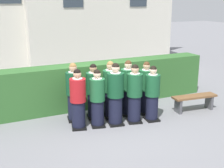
% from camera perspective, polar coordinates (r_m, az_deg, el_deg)
% --- Properties ---
extents(ground_plane, '(60.00, 60.00, 0.00)m').
position_cam_1_polar(ground_plane, '(8.40, 0.83, -7.38)').
color(ground_plane, slate).
extents(student_in_red_blazer, '(0.47, 0.54, 1.60)m').
position_cam_1_polar(student_in_red_blazer, '(7.91, -6.39, -3.10)').
color(student_in_red_blazer, black).
rests_on(student_in_red_blazer, ground).
extents(student_front_row_1, '(0.45, 0.51, 1.55)m').
position_cam_1_polar(student_front_row_1, '(8.01, -2.76, -2.94)').
color(student_front_row_1, black).
rests_on(student_front_row_1, ground).
extents(student_front_row_2, '(0.47, 0.55, 1.70)m').
position_cam_1_polar(student_front_row_2, '(8.09, 0.65, -2.18)').
color(student_front_row_2, black).
rests_on(student_front_row_2, ground).
extents(student_front_row_3, '(0.48, 0.55, 1.62)m').
position_cam_1_polar(student_front_row_3, '(8.28, 4.24, -2.06)').
color(student_front_row_3, black).
rests_on(student_front_row_3, ground).
extents(student_front_row_4, '(0.42, 0.49, 1.56)m').
position_cam_1_polar(student_front_row_4, '(8.46, 7.58, -2.00)').
color(student_front_row_4, black).
rests_on(student_front_row_4, ground).
extents(student_rear_row_0, '(0.47, 0.55, 1.64)m').
position_cam_1_polar(student_rear_row_0, '(8.43, -7.17, -1.76)').
color(student_rear_row_0, black).
rests_on(student_rear_row_0, ground).
extents(student_rear_row_1, '(0.44, 0.51, 1.57)m').
position_cam_1_polar(student_rear_row_1, '(8.57, -3.48, -1.61)').
color(student_rear_row_1, black).
rests_on(student_rear_row_1, ground).
extents(student_rear_row_2, '(0.47, 0.54, 1.63)m').
position_cam_1_polar(student_rear_row_2, '(8.64, -0.32, -1.25)').
color(student_rear_row_2, black).
rests_on(student_rear_row_2, ground).
extents(student_rear_row_3, '(0.47, 0.56, 1.63)m').
position_cam_1_polar(student_rear_row_3, '(8.79, 3.00, -0.97)').
color(student_rear_row_3, black).
rests_on(student_rear_row_3, ground).
extents(student_rear_row_4, '(0.45, 0.53, 1.56)m').
position_cam_1_polar(student_rear_row_4, '(8.96, 6.37, -0.93)').
color(student_rear_row_4, black).
rests_on(student_rear_row_4, ground).
extents(hedge, '(7.82, 0.70, 1.37)m').
position_cam_1_polar(hedge, '(9.58, -3.47, -0.12)').
color(hedge, '#33662D').
rests_on(hedge, ground).
extents(wooden_bench, '(1.43, 0.50, 0.48)m').
position_cam_1_polar(wooden_bench, '(9.54, 15.20, -2.84)').
color(wooden_bench, brown).
rests_on(wooden_bench, ground).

